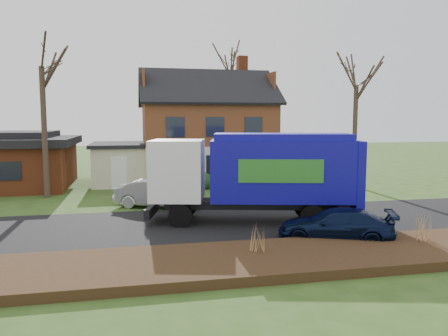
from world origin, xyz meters
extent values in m
plane|color=#2B4918|center=(0.00, 0.00, 0.00)|extent=(120.00, 120.00, 0.00)
cube|color=black|center=(0.00, 0.00, 0.01)|extent=(80.00, 7.00, 0.02)
cube|color=black|center=(0.00, -5.30, 0.15)|extent=(80.00, 3.50, 0.30)
cube|color=beige|center=(2.00, 14.00, 1.35)|extent=(9.00, 7.50, 2.70)
cube|color=#5B301A|center=(2.00, 14.00, 4.10)|extent=(9.00, 7.50, 2.80)
cube|color=#964220|center=(5.00, 15.00, 8.46)|extent=(0.70, 0.90, 1.60)
cube|color=beige|center=(-4.20, 13.50, 1.30)|extent=(3.50, 5.50, 2.60)
cube|color=black|center=(-4.20, 13.50, 2.72)|extent=(3.90, 5.90, 0.24)
cylinder|color=black|center=(-1.41, -0.08, 0.50)|extent=(1.05, 0.56, 1.00)
cylinder|color=black|center=(-0.94, 1.88, 0.50)|extent=(1.05, 0.56, 1.00)
cylinder|color=black|center=(3.91, -1.35, 0.50)|extent=(1.05, 0.56, 1.00)
cylinder|color=black|center=(4.38, 0.61, 0.50)|extent=(1.05, 0.56, 1.00)
cylinder|color=black|center=(5.12, -1.64, 0.50)|extent=(1.05, 0.56, 1.00)
cylinder|color=black|center=(5.59, 0.32, 0.50)|extent=(1.05, 0.56, 1.00)
cube|color=black|center=(2.09, 0.12, 0.82)|extent=(8.29, 3.04, 0.34)
cube|color=white|center=(-1.41, 0.96, 2.30)|extent=(2.70, 2.84, 2.59)
cube|color=black|center=(-2.43, 1.20, 2.45)|extent=(0.57, 2.07, 0.86)
cube|color=black|center=(-2.53, 1.22, 0.53)|extent=(0.79, 2.39, 0.43)
cube|color=#100B8D|center=(2.98, -0.09, 2.30)|extent=(6.43, 3.74, 2.59)
cube|color=#100B8D|center=(2.98, -0.09, 3.74)|extent=(6.09, 3.39, 0.29)
cube|color=#100B8D|center=(6.01, -0.82, 2.21)|extent=(0.90, 2.46, 2.78)
cube|color=#2A7727|center=(2.55, -1.24, 2.40)|extent=(3.37, 0.84, 0.96)
cube|color=#2A7727|center=(3.12, 1.13, 2.40)|extent=(3.37, 0.84, 0.96)
imported|color=#9EA1A5|center=(-2.08, 4.35, 0.72)|extent=(4.64, 3.17, 1.45)
imported|color=black|center=(3.95, -3.38, 0.61)|extent=(4.52, 3.15, 1.22)
cylinder|color=#423228|center=(-8.20, 8.49, 3.72)|extent=(0.31, 0.31, 7.44)
cylinder|color=#443329|center=(11.20, 8.79, 3.37)|extent=(0.31, 0.31, 6.74)
cylinder|color=#3E2F25|center=(5.64, 21.75, 4.46)|extent=(0.34, 0.34, 8.91)
cone|color=#A37648|center=(0.50, -4.94, 0.74)|extent=(0.04, 0.04, 0.88)
cone|color=#A37648|center=(0.36, -4.94, 0.74)|extent=(0.04, 0.04, 0.88)
cone|color=#A37648|center=(0.64, -4.94, 0.74)|extent=(0.04, 0.04, 0.88)
cone|color=#A37648|center=(0.50, -4.83, 0.74)|extent=(0.04, 0.04, 0.88)
cone|color=#A37648|center=(0.50, -5.05, 0.74)|extent=(0.04, 0.04, 0.88)
cone|color=tan|center=(6.51, -4.86, 0.78)|extent=(0.05, 0.05, 0.96)
cone|color=tan|center=(6.34, -4.86, 0.78)|extent=(0.05, 0.05, 0.96)
cone|color=tan|center=(6.68, -4.86, 0.78)|extent=(0.05, 0.05, 0.96)
cone|color=tan|center=(6.51, -4.72, 0.78)|extent=(0.05, 0.05, 0.96)
cone|color=tan|center=(6.51, -4.99, 0.78)|extent=(0.05, 0.05, 0.96)
camera|label=1|loc=(-3.28, -17.92, 4.48)|focal=35.00mm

